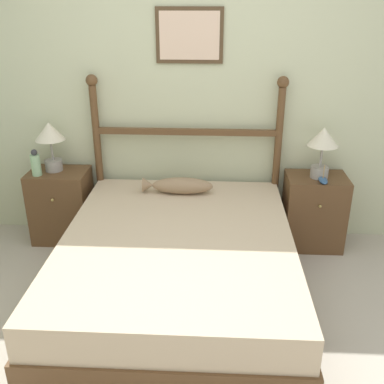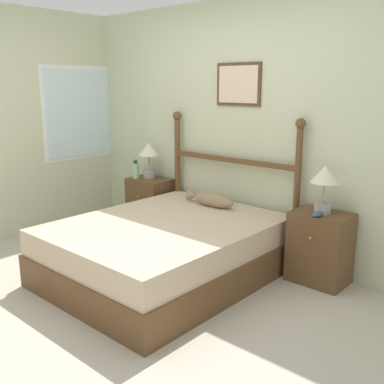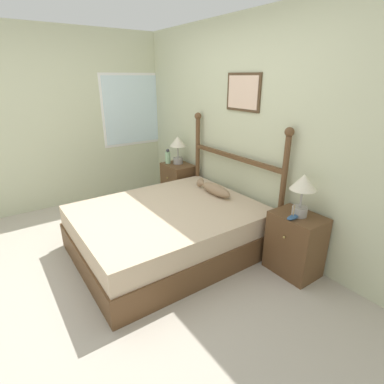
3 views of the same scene
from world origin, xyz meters
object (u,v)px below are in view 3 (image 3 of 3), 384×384
at_px(bottle, 168,157).
at_px(fish_pillow, 214,189).
at_px(table_lamp_right, 303,188).
at_px(model_boat, 293,217).
at_px(bed, 168,230).
at_px(nightstand_right, 295,244).
at_px(table_lamp_left, 178,145).
at_px(nightstand_left, 178,184).

distance_m(bottle, fish_pillow, 1.19).
xyz_separation_m(table_lamp_right, model_boat, (0.01, -0.10, -0.27)).
bearing_deg(bed, nightstand_right, 37.28).
relative_size(table_lamp_right, model_boat, 2.60).
xyz_separation_m(bed, fish_pillow, (-0.05, 0.70, 0.33)).
xyz_separation_m(bed, table_lamp_left, (-1.12, 0.86, 0.67)).
bearing_deg(table_lamp_right, table_lamp_left, 179.02).
bearing_deg(nightstand_right, fish_pillow, -173.57).
relative_size(table_lamp_left, table_lamp_right, 1.00).
height_order(table_lamp_left, table_lamp_right, same).
xyz_separation_m(model_boat, fish_pillow, (-1.15, -0.01, -0.07)).
relative_size(nightstand_left, bottle, 2.84).
relative_size(nightstand_left, table_lamp_right, 1.52).
xyz_separation_m(bottle, model_boat, (2.33, -0.02, -0.08)).
height_order(bed, bottle, bottle).
distance_m(nightstand_left, nightstand_right, 2.18).
relative_size(model_boat, fish_pillow, 0.28).
xyz_separation_m(bed, nightstand_left, (-1.09, 0.83, 0.06)).
relative_size(table_lamp_left, fish_pillow, 0.73).
distance_m(table_lamp_left, table_lamp_right, 2.22).
bearing_deg(model_boat, nightstand_left, 176.99).
bearing_deg(bottle, table_lamp_right, 1.99).
height_order(table_lamp_left, bottle, table_lamp_left).
relative_size(bed, nightstand_left, 3.12).
relative_size(nightstand_right, bottle, 2.84).
height_order(nightstand_left, nightstand_right, same).
height_order(table_lamp_right, bottle, table_lamp_right).
distance_m(bed, table_lamp_right, 1.52).
xyz_separation_m(nightstand_left, table_lamp_right, (2.18, -0.01, 0.61)).
distance_m(table_lamp_right, fish_pillow, 1.20).
distance_m(nightstand_left, bottle, 0.45).
relative_size(nightstand_left, table_lamp_left, 1.52).
bearing_deg(fish_pillow, bottle, 178.26).
distance_m(table_lamp_right, model_boat, 0.29).
bearing_deg(bed, table_lamp_right, 36.76).
xyz_separation_m(table_lamp_right, fish_pillow, (-1.14, -0.12, -0.34)).
bearing_deg(model_boat, nightstand_right, 97.55).
height_order(table_lamp_right, model_boat, table_lamp_right).
bearing_deg(table_lamp_left, bed, -37.28).
height_order(bottle, fish_pillow, bottle).
distance_m(table_lamp_left, fish_pillow, 1.14).
height_order(table_lamp_left, model_boat, table_lamp_left).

